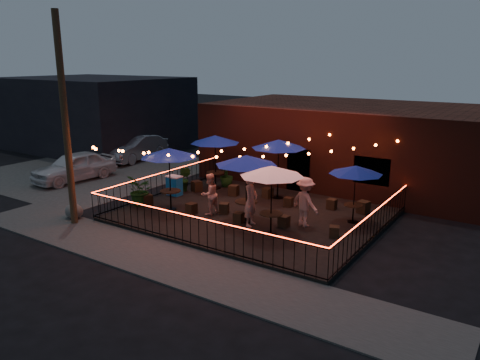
% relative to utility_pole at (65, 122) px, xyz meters
% --- Properties ---
extents(ground, '(110.00, 110.00, 0.00)m').
position_rel_utility_pole_xyz_m(ground, '(5.40, 2.60, -4.00)').
color(ground, black).
rests_on(ground, ground).
extents(patio, '(10.00, 8.00, 0.15)m').
position_rel_utility_pole_xyz_m(patio, '(5.40, 4.60, -3.92)').
color(patio, black).
rests_on(patio, ground).
extents(sidewalk, '(18.00, 2.50, 0.05)m').
position_rel_utility_pole_xyz_m(sidewalk, '(5.40, -0.65, -3.98)').
color(sidewalk, '#3A3836').
rests_on(sidewalk, ground).
extents(parking_lot, '(11.00, 12.00, 0.02)m').
position_rel_utility_pole_xyz_m(parking_lot, '(-6.60, 6.60, -3.99)').
color(parking_lot, '#3A3836').
rests_on(parking_lot, ground).
extents(brick_building, '(14.00, 8.00, 4.00)m').
position_rel_utility_pole_xyz_m(brick_building, '(6.40, 12.59, -2.00)').
color(brick_building, '#3A170F').
rests_on(brick_building, ground).
extents(background_building, '(12.00, 9.00, 5.00)m').
position_rel_utility_pole_xyz_m(background_building, '(-12.60, 11.60, -1.50)').
color(background_building, black).
rests_on(background_building, ground).
extents(utility_pole, '(0.26, 0.26, 8.00)m').
position_rel_utility_pole_xyz_m(utility_pole, '(0.00, 0.00, 0.00)').
color(utility_pole, '#3C2B18').
rests_on(utility_pole, ground).
extents(fence_front, '(10.00, 0.04, 1.04)m').
position_rel_utility_pole_xyz_m(fence_front, '(5.40, 0.60, -3.34)').
color(fence_front, black).
rests_on(fence_front, patio).
extents(fence_left, '(0.04, 8.00, 1.04)m').
position_rel_utility_pole_xyz_m(fence_left, '(0.40, 4.60, -3.34)').
color(fence_left, black).
rests_on(fence_left, patio).
extents(fence_right, '(0.04, 8.00, 1.04)m').
position_rel_utility_pole_xyz_m(fence_right, '(10.40, 4.60, -3.34)').
color(fence_right, black).
rests_on(fence_right, patio).
extents(festoon_lights, '(10.02, 8.72, 1.32)m').
position_rel_utility_pole_xyz_m(festoon_lights, '(4.39, 4.30, -1.48)').
color(festoon_lights, '#FF5B17').
rests_on(festoon_lights, ground).
extents(cafe_table_0, '(2.97, 2.97, 2.61)m').
position_rel_utility_pole_xyz_m(cafe_table_0, '(2.24, 3.13, -1.46)').
color(cafe_table_0, black).
rests_on(cafe_table_0, patio).
extents(cafe_table_1, '(2.49, 2.49, 2.61)m').
position_rel_utility_pole_xyz_m(cafe_table_1, '(1.84, 6.83, -1.47)').
color(cafe_table_1, black).
rests_on(cafe_table_1, patio).
extents(cafe_table_2, '(3.09, 3.09, 2.63)m').
position_rel_utility_pole_xyz_m(cafe_table_2, '(5.69, 3.62, -1.45)').
color(cafe_table_2, black).
rests_on(cafe_table_2, patio).
extents(cafe_table_3, '(3.21, 3.21, 2.69)m').
position_rel_utility_pole_xyz_m(cafe_table_3, '(5.16, 7.06, -1.40)').
color(cafe_table_3, black).
rests_on(cafe_table_3, patio).
extents(cafe_table_4, '(3.01, 3.01, 2.52)m').
position_rel_utility_pole_xyz_m(cafe_table_4, '(7.16, 2.99, -1.55)').
color(cafe_table_4, black).
rests_on(cafe_table_4, patio).
extents(cafe_table_5, '(2.53, 2.53, 2.24)m').
position_rel_utility_pole_xyz_m(cafe_table_5, '(9.17, 5.85, -1.80)').
color(cafe_table_5, black).
rests_on(cafe_table_5, patio).
extents(bistro_chair_0, '(0.54, 0.54, 0.49)m').
position_rel_utility_pole_xyz_m(bistro_chair_0, '(1.04, 2.95, -3.61)').
color(bistro_chair_0, black).
rests_on(bistro_chair_0, patio).
extents(bistro_chair_1, '(0.40, 0.40, 0.44)m').
position_rel_utility_pole_xyz_m(bistro_chair_1, '(3.32, 3.17, -3.63)').
color(bistro_chair_1, black).
rests_on(bistro_chair_1, patio).
extents(bistro_chair_2, '(0.54, 0.54, 0.50)m').
position_rel_utility_pole_xyz_m(bistro_chair_2, '(1.40, 5.91, -3.60)').
color(bistro_chair_2, black).
rests_on(bistro_chair_2, patio).
extents(bistro_chair_3, '(0.48, 0.48, 0.48)m').
position_rel_utility_pole_xyz_m(bistro_chair_3, '(3.28, 6.29, -3.61)').
color(bistro_chair_3, black).
rests_on(bistro_chair_3, patio).
extents(bistro_chair_4, '(0.48, 0.48, 0.43)m').
position_rel_utility_pole_xyz_m(bistro_chair_4, '(4.42, 3.93, -3.63)').
color(bistro_chair_4, black).
rests_on(bistro_chair_4, patio).
extents(bistro_chair_5, '(0.39, 0.39, 0.41)m').
position_rel_utility_pole_xyz_m(bistro_chair_5, '(5.54, 3.32, -3.64)').
color(bistro_chair_5, black).
rests_on(bistro_chair_5, patio).
extents(bistro_chair_6, '(0.46, 0.46, 0.46)m').
position_rel_utility_pole_xyz_m(bistro_chair_6, '(4.79, 6.82, -3.62)').
color(bistro_chair_6, black).
rests_on(bistro_chair_6, patio).
extents(bistro_chair_7, '(0.39, 0.39, 0.40)m').
position_rel_utility_pole_xyz_m(bistro_chair_7, '(6.18, 6.20, -3.65)').
color(bistro_chair_7, black).
rests_on(bistro_chair_7, patio).
extents(bistro_chair_8, '(0.38, 0.38, 0.43)m').
position_rel_utility_pole_xyz_m(bistro_chair_8, '(7.21, 3.89, -3.64)').
color(bistro_chair_8, black).
rests_on(bistro_chair_8, patio).
extents(bistro_chair_9, '(0.44, 0.44, 0.40)m').
position_rel_utility_pole_xyz_m(bistro_chair_9, '(9.20, 3.95, -3.65)').
color(bistro_chair_9, black).
rests_on(bistro_chair_9, patio).
extents(bistro_chair_10, '(0.37, 0.37, 0.43)m').
position_rel_utility_pole_xyz_m(bistro_chair_10, '(7.85, 6.92, -3.63)').
color(bistro_chair_10, black).
rests_on(bistro_chair_10, patio).
extents(bistro_chair_11, '(0.50, 0.50, 0.50)m').
position_rel_utility_pole_xyz_m(bistro_chair_11, '(9.14, 7.14, -3.60)').
color(bistro_chair_11, black).
rests_on(bistro_chair_11, patio).
extents(patron_a, '(0.59, 0.79, 1.97)m').
position_rel_utility_pole_xyz_m(patron_a, '(6.08, 3.34, -2.87)').
color(patron_a, tan).
rests_on(patron_a, patio).
extents(patron_b, '(0.77, 0.92, 1.69)m').
position_rel_utility_pole_xyz_m(patron_b, '(3.97, 3.55, -3.00)').
color(patron_b, tan).
rests_on(patron_b, patio).
extents(patron_c, '(1.39, 1.08, 1.89)m').
position_rel_utility_pole_xyz_m(patron_c, '(7.80, 4.42, -2.90)').
color(patron_c, tan).
rests_on(patron_c, patio).
extents(potted_shrub_a, '(1.53, 1.45, 1.34)m').
position_rel_utility_pole_xyz_m(potted_shrub_a, '(0.80, 2.82, -3.18)').
color(potted_shrub_a, '#133B0D').
rests_on(potted_shrub_a, patio).
extents(potted_shrub_b, '(0.81, 0.73, 1.21)m').
position_rel_utility_pole_xyz_m(potted_shrub_b, '(0.90, 5.58, -3.25)').
color(potted_shrub_b, '#173C0E').
rests_on(potted_shrub_b, patio).
extents(potted_shrub_c, '(0.89, 0.89, 1.21)m').
position_rel_utility_pole_xyz_m(potted_shrub_c, '(2.07, 7.40, -3.25)').
color(potted_shrub_c, '#163911').
rests_on(potted_shrub_c, patio).
extents(cooler, '(0.70, 0.51, 0.91)m').
position_rel_utility_pole_xyz_m(cooler, '(0.95, 4.82, -3.39)').
color(cooler, blue).
rests_on(cooler, patio).
extents(boulder, '(0.92, 0.82, 0.65)m').
position_rel_utility_pole_xyz_m(boulder, '(-0.47, 0.36, -3.67)').
color(boulder, '#4A4A45').
rests_on(boulder, ground).
extents(car_white, '(2.17, 4.63, 1.53)m').
position_rel_utility_pole_xyz_m(car_white, '(-5.62, 4.35, -3.23)').
color(car_white, silver).
rests_on(car_white, ground).
extents(car_silver, '(2.27, 4.96, 1.58)m').
position_rel_utility_pole_xyz_m(car_silver, '(-6.71, 9.85, -3.21)').
color(car_silver, '#9999A0').
rests_on(car_silver, ground).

